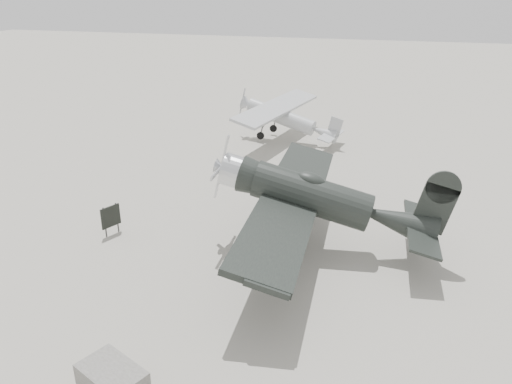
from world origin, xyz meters
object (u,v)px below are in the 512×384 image
highwing_monoplane (285,115)px  sign_board (111,217)px  lowwing_monoplane (322,200)px  equipment_block (113,382)px

highwing_monoplane → sign_board: (-3.78, -14.91, -0.98)m
sign_board → highwing_monoplane: bearing=98.9°
lowwing_monoplane → highwing_monoplane: lowwing_monoplane is taller
sign_board → equipment_block: bearing=-35.4°
sign_board → lowwing_monoplane: bearing=31.0°
highwing_monoplane → equipment_block: 22.75m
equipment_block → sign_board: (-4.77, 7.78, 0.35)m
lowwing_monoplane → highwing_monoplane: size_ratio=1.23×
lowwing_monoplane → highwing_monoplane: bearing=105.6°
equipment_block → sign_board: 9.13m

